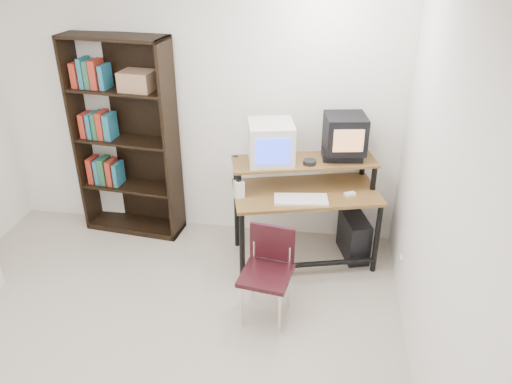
# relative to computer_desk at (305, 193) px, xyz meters

# --- Properties ---
(floor) EXTENTS (4.00, 4.00, 0.01)m
(floor) POSITION_rel_computer_desk_xyz_m (-1.12, -1.56, -0.70)
(floor) COLOR #C1B4A0
(floor) RESTS_ON ground
(back_wall) EXTENTS (4.00, 0.01, 2.60)m
(back_wall) POSITION_rel_computer_desk_xyz_m (-1.12, 0.44, 0.60)
(back_wall) COLOR white
(back_wall) RESTS_ON floor
(right_wall) EXTENTS (0.01, 4.00, 2.60)m
(right_wall) POSITION_rel_computer_desk_xyz_m (0.88, -1.56, 0.60)
(right_wall) COLOR white
(right_wall) RESTS_ON floor
(computer_desk) EXTENTS (1.44, 0.98, 0.98)m
(computer_desk) POSITION_rel_computer_desk_xyz_m (0.00, 0.00, 0.00)
(computer_desk) COLOR brown
(computer_desk) RESTS_ON floor
(crt_monitor) EXTENTS (0.47, 0.47, 0.38)m
(crt_monitor) POSITION_rel_computer_desk_xyz_m (-0.33, 0.04, 0.46)
(crt_monitor) COLOR white
(crt_monitor) RESTS_ON computer_desk
(vcr) EXTENTS (0.39, 0.30, 0.08)m
(vcr) POSITION_rel_computer_desk_xyz_m (0.31, 0.22, 0.31)
(vcr) COLOR black
(vcr) RESTS_ON computer_desk
(crt_tv) EXTENTS (0.41, 0.41, 0.34)m
(crt_tv) POSITION_rel_computer_desk_xyz_m (0.32, 0.22, 0.52)
(crt_tv) COLOR black
(crt_tv) RESTS_ON vcr
(cd_spindle) EXTENTS (0.14, 0.14, 0.05)m
(cd_spindle) POSITION_rel_computer_desk_xyz_m (0.02, 0.03, 0.30)
(cd_spindle) COLOR #26262B
(cd_spindle) RESTS_ON computer_desk
(keyboard) EXTENTS (0.49, 0.27, 0.03)m
(keyboard) POSITION_rel_computer_desk_xyz_m (-0.03, -0.21, 0.04)
(keyboard) COLOR white
(keyboard) RESTS_ON computer_desk
(mousepad) EXTENTS (0.25, 0.22, 0.01)m
(mousepad) POSITION_rel_computer_desk_xyz_m (0.40, -0.06, 0.02)
(mousepad) COLOR black
(mousepad) RESTS_ON computer_desk
(mouse) EXTENTS (0.12, 0.10, 0.03)m
(mouse) POSITION_rel_computer_desk_xyz_m (0.40, -0.05, 0.04)
(mouse) COLOR white
(mouse) RESTS_ON mousepad
(desk_speaker) EXTENTS (0.11, 0.10, 0.17)m
(desk_speaker) POSITION_rel_computer_desk_xyz_m (-0.58, -0.23, 0.11)
(desk_speaker) COLOR white
(desk_speaker) RESTS_ON computer_desk
(pc_tower) EXTENTS (0.32, 0.49, 0.42)m
(pc_tower) POSITION_rel_computer_desk_xyz_m (0.49, 0.11, -0.49)
(pc_tower) COLOR black
(pc_tower) RESTS_ON floor
(school_chair) EXTENTS (0.44, 0.44, 0.78)m
(school_chair) POSITION_rel_computer_desk_xyz_m (-0.23, -0.84, -0.22)
(school_chair) COLOR black
(school_chair) RESTS_ON floor
(bookshelf) EXTENTS (1.04, 0.44, 2.01)m
(bookshelf) POSITION_rel_computer_desk_xyz_m (-1.80, 0.30, 0.32)
(bookshelf) COLOR black
(bookshelf) RESTS_ON floor
(wall_outlet) EXTENTS (0.02, 0.08, 0.12)m
(wall_outlet) POSITION_rel_computer_desk_xyz_m (0.86, -0.41, -0.40)
(wall_outlet) COLOR beige
(wall_outlet) RESTS_ON right_wall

